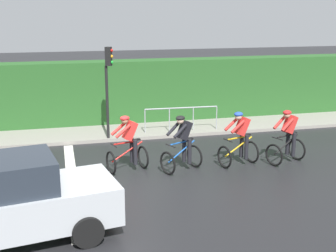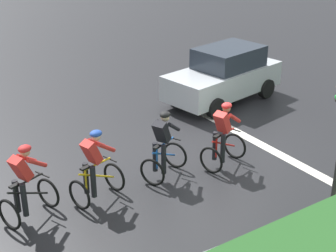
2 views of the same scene
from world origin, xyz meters
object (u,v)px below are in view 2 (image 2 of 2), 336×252
cyclist_second (95,168)px  pedestrian_railing_kerbside (238,251)px  cyclist_fourth (223,137)px  car_silver (224,75)px  cyclist_lead (26,185)px  cyclist_mid (163,147)px

cyclist_second → pedestrian_railing_kerbside: size_ratio=0.59×
cyclist_fourth → car_silver: size_ratio=0.38×
pedestrian_railing_kerbside → cyclist_lead: bearing=29.4°
pedestrian_railing_kerbside → cyclist_fourth: bearing=-35.9°
cyclist_mid → car_silver: 5.49m
cyclist_lead → pedestrian_railing_kerbside: size_ratio=0.59×
car_silver → cyclist_lead: bearing=111.9°
cyclist_second → pedestrian_railing_kerbside: (-3.86, -0.75, -0.04)m
cyclist_fourth → pedestrian_railing_kerbside: (-3.56, 2.57, -0.04)m
cyclist_lead → pedestrian_railing_kerbside: bearing=-150.6°
cyclist_second → car_silver: (3.25, -6.25, 0.08)m
cyclist_lead → cyclist_fourth: size_ratio=1.00×
cyclist_mid → car_silver: car_silver is taller
cyclist_second → car_silver: bearing=-62.5°
cyclist_second → pedestrian_railing_kerbside: 3.93m
cyclist_fourth → car_silver: 4.60m
cyclist_fourth → car_silver: (3.54, -2.93, 0.08)m
cyclist_fourth → pedestrian_railing_kerbside: cyclist_fourth is taller
cyclist_lead → cyclist_second: (-0.13, -1.50, 0.00)m
cyclist_mid → cyclist_second: bearing=91.6°
cyclist_lead → car_silver: bearing=-68.1°
cyclist_lead → car_silver: size_ratio=0.38×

